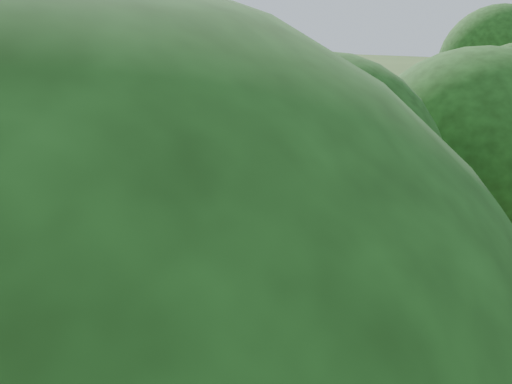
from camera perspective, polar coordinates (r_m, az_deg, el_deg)
The scene contains 10 objects.
trackbed at distance 71.12m, azimuth 20.58°, elevation 6.86°, with size 9.50×170.00×0.28m.
platform at distance 33.62m, azimuth -6.36°, elevation -2.75°, with size 6.40×68.00×0.38m, color #9F9480.
yellow_stripe at distance 32.01m, azimuth -2.27°, elevation -3.33°, with size 0.55×68.00×0.01m, color gold.
station_building at distance 48.68m, azimuth -4.99°, elevation 8.32°, with size 8.60×6.60×8.00m.
signal_gantry at distance 65.51m, azimuth 20.60°, elevation 10.26°, with size 8.40×0.38×6.20m.
trees_behind_platform at distance 39.62m, azimuth -9.50°, elevation 6.72°, with size 7.82×53.32×7.21m.
train at distance 84.74m, azimuth 21.18°, elevation 9.88°, with size 3.10×124.19×4.56m.
lamppost_far at distance 26.23m, azimuth -13.39°, elevation -4.37°, with size 0.40×0.40×4.04m.
signal_platform at distance 25.53m, azimuth -12.65°, elevation -0.82°, with size 0.34×0.27×5.74m.
signal_farside at distance 33.12m, azimuth 16.25°, elevation 3.76°, with size 0.37×0.30×6.83m.
Camera 1 is at (13.93, -9.14, 11.69)m, focal length 40.00 mm.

